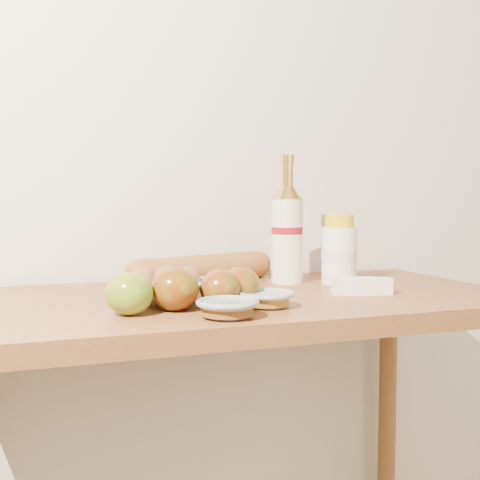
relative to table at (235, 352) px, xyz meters
name	(u,v)px	position (x,y,z in m)	size (l,w,h in m)	color
back_wall	(194,124)	(0.00, 0.33, 0.52)	(3.50, 0.02, 2.60)	beige
table	(235,352)	(0.00, 0.00, 0.00)	(1.20, 0.60, 0.90)	#9B5F32
bourbon_bottle	(287,231)	(0.18, 0.13, 0.25)	(0.09, 0.09, 0.31)	white
cream_bottle	(339,252)	(0.29, 0.07, 0.20)	(0.11, 0.11, 0.17)	white
egg_bowl	(163,287)	(-0.16, -0.02, 0.15)	(0.25, 0.25, 0.07)	#909D97
baguette	(203,269)	(-0.02, 0.20, 0.16)	(0.42, 0.20, 0.07)	#B17036
apple_yellowgreen	(129,293)	(-0.25, -0.15, 0.16)	(0.11, 0.11, 0.08)	olive
apple_redgreen_front	(175,289)	(-0.16, -0.13, 0.16)	(0.12, 0.12, 0.08)	#8F0C07
apple_redgreen_right	(240,285)	(-0.03, -0.10, 0.16)	(0.08, 0.08, 0.07)	#92070C
sugar_bowl	(228,308)	(-0.09, -0.23, 0.14)	(0.14, 0.14, 0.03)	#8F9C97
syrup_bowl	(267,299)	(0.01, -0.16, 0.14)	(0.14, 0.14, 0.03)	#95A39E
butter_stick	(362,286)	(0.26, -0.08, 0.14)	(0.13, 0.07, 0.04)	#FFF2C5
apple_extra	(220,288)	(-0.07, -0.13, 0.16)	(0.08, 0.08, 0.07)	#92070C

